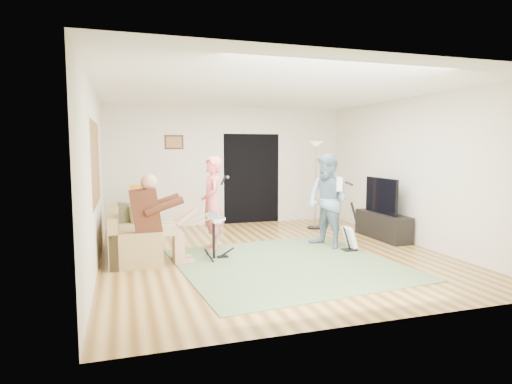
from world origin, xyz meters
TOP-DOWN VIEW (x-y plane):
  - floor at (0.00, 0.00)m, footprint 6.00×6.00m
  - walls at (0.00, 0.00)m, footprint 5.50×6.00m
  - ceiling at (0.00, 0.00)m, footprint 6.00×6.00m
  - window_blinds at (-2.74, 0.20)m, footprint 0.00×2.05m
  - doorway at (0.55, 2.99)m, footprint 2.10×0.00m
  - picture_frame at (-1.25, 2.99)m, footprint 0.42×0.03m
  - area_rug at (0.01, -0.69)m, footprint 3.46×3.46m
  - sofa at (-2.28, 0.60)m, footprint 0.78×1.89m
  - drummer at (-1.87, -0.05)m, footprint 0.90×0.50m
  - drum_kit at (-1.00, -0.05)m, footprint 0.40×0.71m
  - singer at (-0.90, 0.56)m, footprint 0.42×0.61m
  - microphone at (-0.70, 0.56)m, footprint 0.06×0.06m
  - guitarist at (1.09, 0.13)m, footprint 0.88×0.98m
  - guitar_held at (1.29, 0.13)m, footprint 0.30×0.61m
  - guitar_spare at (1.35, -0.23)m, footprint 0.31×0.28m
  - torchiere_lamp at (1.68, 1.87)m, footprint 0.34×0.34m
  - dining_chair at (-2.04, 1.90)m, footprint 0.48×0.50m
  - tv_cabinet at (2.50, 0.52)m, footprint 0.40×1.40m
  - television at (2.45, 0.52)m, footprint 0.06×1.00m

SIDE VIEW (x-z plane):
  - floor at x=0.00m, z-range 0.00..0.00m
  - area_rug at x=0.01m, z-range 0.00..0.02m
  - guitar_spare at x=1.35m, z-range -0.18..0.67m
  - tv_cabinet at x=2.50m, z-range 0.00..0.50m
  - sofa at x=-2.28m, z-range -0.13..0.64m
  - drum_kit at x=-1.00m, z-range -0.05..0.68m
  - dining_chair at x=-2.04m, z-range -0.15..0.89m
  - drummer at x=-1.87m, z-range -0.15..1.23m
  - singer at x=-0.90m, z-range 0.00..1.63m
  - guitarist at x=1.09m, z-range 0.00..1.68m
  - television at x=2.45m, z-range 0.50..1.20m
  - doorway at x=0.55m, z-range 0.00..2.10m
  - guitar_held at x=1.29m, z-range 1.01..1.27m
  - microphone at x=-0.70m, z-range 1.10..1.34m
  - torchiere_lamp at x=1.68m, z-range 0.36..2.27m
  - walls at x=0.00m, z-range 0.00..2.70m
  - window_blinds at x=-2.74m, z-range 0.53..2.58m
  - picture_frame at x=-1.25m, z-range 1.74..2.06m
  - ceiling at x=0.00m, z-range 2.70..2.70m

